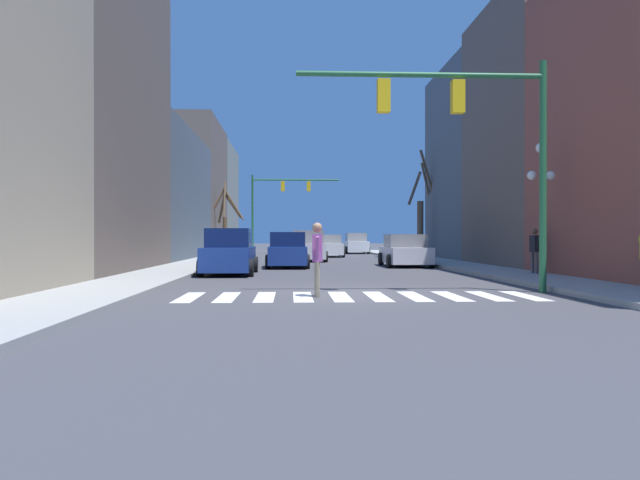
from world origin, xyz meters
TOP-DOWN VIEW (x-y plane):
  - ground_plane at (0.00, 0.00)m, footprint 240.00×240.00m
  - sidewalk_left at (-6.33, 0.00)m, footprint 2.44×90.00m
  - sidewalk_right at (6.33, 0.00)m, footprint 2.44×90.00m
  - building_row_left at (-10.55, 23.31)m, footprint 6.00×61.47m
  - building_row_right at (10.55, 10.77)m, footprint 6.00×32.70m
  - crosswalk_stripes at (0.00, -0.65)m, footprint 8.55×2.60m
  - traffic_signal_near at (2.99, 0.20)m, footprint 6.45×0.28m
  - traffic_signal_far at (-2.76, 37.22)m, footprint 7.38×0.28m
  - street_lamp_right_corner at (6.64, 4.66)m, footprint 0.95×0.36m
  - car_parked_left_near at (3.96, 37.86)m, footprint 2.05×4.67m
  - car_at_intersection at (1.12, 28.85)m, footprint 1.99×4.20m
  - car_driving_away_lane at (3.90, 14.38)m, footprint 2.17×4.41m
  - car_parked_left_far at (-0.63, 21.07)m, footprint 2.17×4.46m
  - car_parked_left_mid at (-1.78, 13.73)m, footprint 1.98×4.52m
  - car_parked_right_mid at (-3.98, 8.37)m, footprint 2.01×4.57m
  - pedestrian_waiting_at_curb at (6.97, 6.04)m, footprint 0.26×0.68m
  - pedestrian_on_right_sidewalk at (-1.00, -0.61)m, footprint 0.24×0.76m
  - street_tree_right_mid at (6.80, 24.28)m, footprint 2.20×2.45m
  - street_tree_right_near at (-6.76, 33.12)m, footprint 3.03×3.16m

SIDE VIEW (x-z plane):
  - ground_plane at x=0.00m, z-range 0.00..0.00m
  - crosswalk_stripes at x=0.00m, z-range 0.00..0.01m
  - sidewalk_left at x=-6.33m, z-range 0.00..0.15m
  - sidewalk_right at x=6.33m, z-range 0.00..0.15m
  - car_driving_away_lane at x=3.90m, z-range -0.05..1.51m
  - car_at_intersection at x=1.12m, z-range -0.05..1.55m
  - car_parked_left_mid at x=-1.78m, z-range -0.06..1.60m
  - car_parked_right_mid at x=-3.98m, z-range -0.06..1.69m
  - car_parked_left_near at x=3.96m, z-range -0.06..1.70m
  - car_parked_left_far at x=-0.63m, z-range -0.07..1.74m
  - pedestrian_on_right_sidewalk at x=-1.00m, z-range 0.16..1.94m
  - pedestrian_waiting_at_curb at x=6.97m, z-range 0.30..1.88m
  - street_tree_right_near at x=-6.76m, z-range -0.02..5.60m
  - street_tree_right_mid at x=6.80m, z-range -0.54..6.37m
  - street_lamp_right_corner at x=6.64m, z-range 1.06..5.47m
  - traffic_signal_near at x=2.99m, z-range 1.34..7.31m
  - traffic_signal_far at x=-2.76m, z-range 1.53..8.19m
  - building_row_left at x=-10.55m, z-range -1.00..12.22m
  - building_row_right at x=10.55m, z-range -0.44..11.88m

